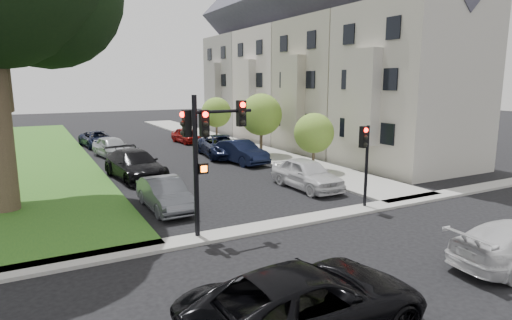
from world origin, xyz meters
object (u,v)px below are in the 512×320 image
car_parked_2 (222,146)px  car_parked_7 (112,147)px  car_cross_near (308,302)px  car_parked_3 (186,135)px  car_parked_0 (307,174)px  car_parked_6 (135,165)px  traffic_signal_main (206,140)px  car_parked_1 (240,152)px  small_tree_b (261,115)px  car_parked_8 (98,139)px  traffic_signal_secondary (365,151)px  car_parked_5 (165,194)px  small_tree_a (314,133)px  small_tree_c (216,112)px

car_parked_2 → car_parked_7: 7.84m
car_cross_near → car_parked_3: bearing=-15.5°
car_parked_0 → car_parked_6: (-7.19, 6.37, 0.03)m
traffic_signal_main → car_parked_1: size_ratio=1.07×
small_tree_b → car_parked_0: size_ratio=1.00×
car_parked_8 → traffic_signal_secondary: bearing=-79.5°
car_cross_near → car_parked_0: (7.33, 10.61, 0.00)m
car_parked_2 → car_parked_8: 11.71m
car_parked_0 → car_parked_5: 7.40m
small_tree_a → car_parked_5: 10.67m
car_parked_3 → small_tree_b: bearing=-79.5°
small_tree_b → traffic_signal_main: size_ratio=0.92×
small_tree_a → car_parked_0: 4.35m
car_cross_near → small_tree_c: bearing=-20.7°
small_tree_a → car_parked_5: size_ratio=0.86×
traffic_signal_secondary → car_parked_3: (-0.09, 22.69, -1.84)m
car_parked_6 → car_parked_7: size_ratio=1.25×
car_cross_near → car_parked_2: bearing=-20.3°
car_parked_2 → car_parked_5: bearing=-117.4°
small_tree_a → car_parked_3: 15.86m
small_tree_a → car_parked_0: small_tree_a is taller
traffic_signal_secondary → car_parked_3: 22.77m
car_parked_5 → car_parked_6: size_ratio=0.75×
car_parked_8 → car_parked_3: bearing=-16.0°
small_tree_b → traffic_signal_main: 16.65m
traffic_signal_secondary → car_parked_5: (-7.50, 3.88, -1.82)m
small_tree_b → car_parked_6: (-9.81, -3.21, -2.22)m
traffic_signal_secondary → car_parked_5: 8.64m
small_tree_a → car_parked_6: size_ratio=0.64×
car_parked_0 → small_tree_c: bearing=80.4°
car_parked_7 → car_parked_2: bearing=-36.5°
traffic_signal_main → traffic_signal_secondary: traffic_signal_main is taller
small_tree_c → car_parked_7: (-9.71, -3.81, -1.91)m
car_parked_5 → car_parked_8: (0.11, 20.00, -0.02)m
car_parked_8 → car_parked_7: bearing=-94.8°
car_cross_near → traffic_signal_main: bearing=-4.3°
small_tree_c → car_parked_8: bearing=168.9°
traffic_signal_secondary → car_parked_2: traffic_signal_secondary is taller
car_parked_3 → traffic_signal_secondary: bearing=-95.3°
car_parked_2 → car_parked_8: car_parked_2 is taller
car_cross_near → car_parked_5: (-0.07, 10.44, -0.09)m
traffic_signal_secondary → small_tree_c: bearing=83.5°
car_parked_1 → car_parked_6: size_ratio=0.84×
small_tree_c → car_cross_near: (-9.95, -28.50, -1.89)m
small_tree_b → car_parked_1: (-2.55, -1.78, -2.26)m
car_cross_near → car_parked_5: bearing=-1.0°
small_tree_c → traffic_signal_secondary: size_ratio=1.11×
traffic_signal_main → car_parked_0: (6.99, 4.01, -2.65)m
car_cross_near → car_parked_6: bearing=-1.9°
car_parked_0 → car_parked_6: bearing=137.2°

